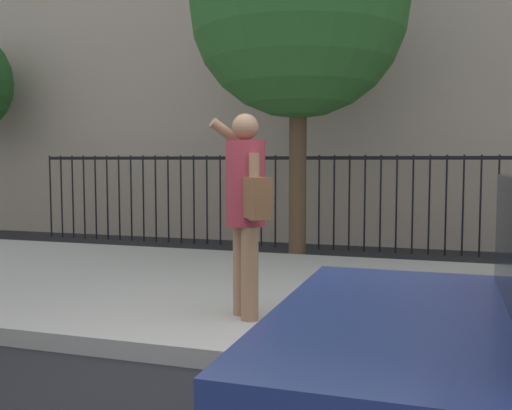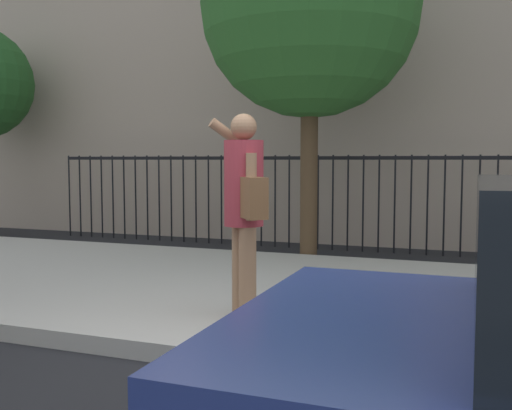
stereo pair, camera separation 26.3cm
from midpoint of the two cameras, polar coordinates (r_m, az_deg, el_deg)
ground_plane at (r=4.35m, az=-0.70°, el=-16.05°), size 60.00×60.00×0.00m
sidewalk at (r=6.35m, az=6.60°, el=-8.78°), size 28.00×4.40×0.15m
iron_fence at (r=9.82m, az=11.86°, el=1.41°), size 12.03×0.04×1.60m
pedestrian_on_phone at (r=5.02m, az=0.39°, el=0.50°), size 0.67×0.71×1.76m
street_tree_mid at (r=8.87m, az=6.16°, el=18.45°), size 3.14×3.14×5.26m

